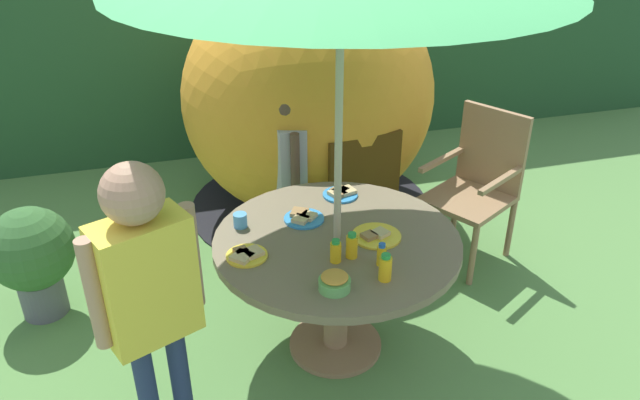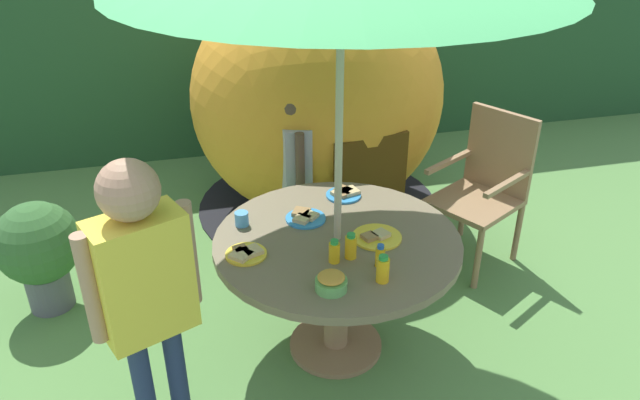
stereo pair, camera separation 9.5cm
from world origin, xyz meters
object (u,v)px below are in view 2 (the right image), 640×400
(wooden_chair, at_px, (485,183))
(juice_bottle_near_right, at_px, (380,256))
(dome_tent, at_px, (318,98))
(juice_bottle_near_left, at_px, (383,269))
(plate_center_back, at_px, (246,253))
(plate_mid_left, at_px, (305,217))
(cup_near, at_px, (242,219))
(juice_bottle_far_left, at_px, (351,246))
(garden_table, at_px, (337,260))
(plate_back_edge, at_px, (377,237))
(potted_plant, at_px, (39,249))
(plate_front_edge, at_px, (344,193))
(child_in_yellow_shirt, at_px, (143,277))
(juice_bottle_far_right, at_px, (334,252))
(child_in_grey_shirt, at_px, (294,156))
(snack_bowl, at_px, (331,282))

(wooden_chair, bearing_deg, juice_bottle_near_right, -77.44)
(wooden_chair, distance_m, dome_tent, 1.32)
(juice_bottle_near_left, bearing_deg, plate_center_back, 148.42)
(plate_mid_left, relative_size, cup_near, 2.85)
(juice_bottle_far_left, bearing_deg, juice_bottle_near_left, -68.39)
(garden_table, distance_m, plate_mid_left, 0.28)
(plate_mid_left, height_order, juice_bottle_near_left, juice_bottle_near_left)
(garden_table, distance_m, plate_back_edge, 0.24)
(potted_plant, height_order, plate_back_edge, plate_back_edge)
(plate_front_edge, relative_size, juice_bottle_far_left, 1.52)
(plate_back_edge, bearing_deg, juice_bottle_far_left, -143.22)
(plate_front_edge, bearing_deg, child_in_yellow_shirt, -142.83)
(garden_table, bearing_deg, juice_bottle_far_right, -109.37)
(child_in_yellow_shirt, bearing_deg, plate_back_edge, -6.03)
(child_in_yellow_shirt, distance_m, juice_bottle_near_right, 1.05)
(juice_bottle_near_right, bearing_deg, dome_tent, 84.88)
(plate_front_edge, bearing_deg, potted_plant, 168.82)
(plate_mid_left, xyz_separation_m, cup_near, (-0.33, 0.02, 0.02))
(wooden_chair, xyz_separation_m, juice_bottle_near_right, (-1.04, -0.94, 0.21))
(child_in_grey_shirt, distance_m, plate_center_back, 1.07)
(garden_table, xyz_separation_m, plate_back_edge, (0.19, -0.05, 0.14))
(potted_plant, relative_size, plate_front_edge, 3.47)
(dome_tent, distance_m, juice_bottle_far_left, 1.80)
(child_in_grey_shirt, relative_size, plate_back_edge, 4.70)
(wooden_chair, bearing_deg, juice_bottle_far_right, -84.79)
(child_in_yellow_shirt, height_order, juice_bottle_near_right, child_in_yellow_shirt)
(plate_center_back, relative_size, juice_bottle_far_left, 1.52)
(child_in_yellow_shirt, xyz_separation_m, juice_bottle_far_right, (0.84, 0.19, -0.14))
(child_in_yellow_shirt, bearing_deg, plate_front_edge, 14.21)
(plate_front_edge, height_order, juice_bottle_far_left, juice_bottle_far_left)
(plate_front_edge, bearing_deg, dome_tent, 83.24)
(wooden_chair, height_order, juice_bottle_near_left, wooden_chair)
(child_in_yellow_shirt, distance_m, plate_mid_left, 1.01)
(plate_back_edge, xyz_separation_m, juice_bottle_near_left, (-0.09, -0.34, 0.05))
(juice_bottle_near_left, distance_m, cup_near, 0.83)
(potted_plant, bearing_deg, juice_bottle_far_right, -32.64)
(wooden_chair, bearing_deg, juice_bottle_near_left, -74.90)
(plate_center_back, xyz_separation_m, juice_bottle_near_left, (0.56, -0.34, 0.05))
(juice_bottle_near_right, bearing_deg, cup_near, 137.70)
(plate_mid_left, distance_m, juice_bottle_near_left, 0.65)
(juice_bottle_near_left, bearing_deg, snack_bowl, -178.46)
(wooden_chair, distance_m, juice_bottle_near_left, 1.52)
(plate_front_edge, height_order, cup_near, cup_near)
(snack_bowl, relative_size, plate_mid_left, 0.67)
(wooden_chair, distance_m, potted_plant, 2.73)
(plate_center_back, xyz_separation_m, cup_near, (0.02, 0.29, 0.02))
(juice_bottle_near_right, distance_m, juice_bottle_far_left, 0.15)
(juice_bottle_far_right, relative_size, cup_near, 1.58)
(juice_bottle_far_left, height_order, cup_near, juice_bottle_far_left)
(plate_center_back, bearing_deg, plate_mid_left, 37.42)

